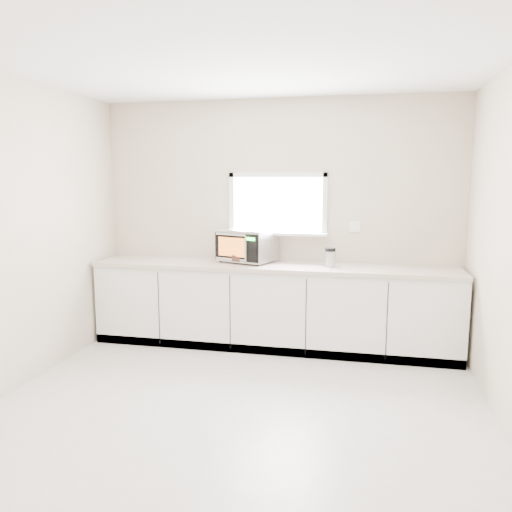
# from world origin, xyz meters

# --- Properties ---
(ground) EXTENTS (4.00, 4.00, 0.00)m
(ground) POSITION_xyz_m (0.00, 0.00, 0.00)
(ground) COLOR beige
(ground) RESTS_ON ground
(back_wall) EXTENTS (4.00, 0.17, 2.70)m
(back_wall) POSITION_xyz_m (0.00, 2.00, 1.36)
(back_wall) COLOR beige
(back_wall) RESTS_ON ground
(cabinets) EXTENTS (3.92, 0.60, 0.88)m
(cabinets) POSITION_xyz_m (0.00, 1.70, 0.44)
(cabinets) COLOR white
(cabinets) RESTS_ON ground
(countertop) EXTENTS (3.92, 0.64, 0.04)m
(countertop) POSITION_xyz_m (0.00, 1.69, 0.90)
(countertop) COLOR beige
(countertop) RESTS_ON cabinets
(microwave) EXTENTS (0.67, 0.60, 0.37)m
(microwave) POSITION_xyz_m (-0.31, 1.81, 1.11)
(microwave) COLOR black
(microwave) RESTS_ON countertop
(knife_block) EXTENTS (0.13, 0.20, 0.27)m
(knife_block) POSITION_xyz_m (-0.37, 1.67, 1.04)
(knife_block) COLOR #4A2A1A
(knife_block) RESTS_ON countertop
(cutting_board) EXTENTS (0.29, 0.07, 0.29)m
(cutting_board) POSITION_xyz_m (-0.43, 1.94, 1.06)
(cutting_board) COLOR olive
(cutting_board) RESTS_ON countertop
(coffee_grinder) EXTENTS (0.14, 0.14, 0.20)m
(coffee_grinder) POSITION_xyz_m (0.61, 1.69, 1.02)
(coffee_grinder) COLOR #ABADB2
(coffee_grinder) RESTS_ON countertop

